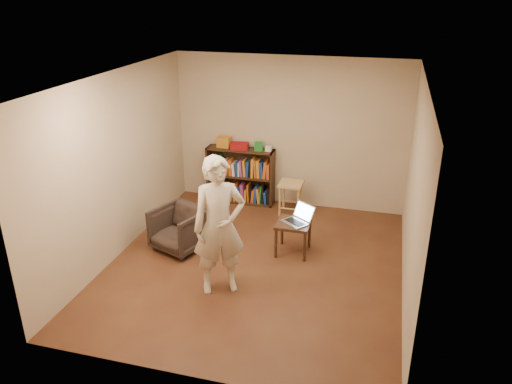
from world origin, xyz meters
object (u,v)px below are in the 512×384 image
(laptop, at_px, (298,218))
(person, at_px, (219,226))
(armchair, at_px, (180,229))
(side_table, at_px, (293,227))
(bookshelf, at_px, (241,178))
(stool, at_px, (291,189))

(laptop, relative_size, person, 0.28)
(armchair, xyz_separation_m, person, (0.93, -0.85, 0.58))
(armchair, height_order, side_table, armchair)
(bookshelf, relative_size, laptop, 2.38)
(person, bearing_deg, side_table, 29.63)
(person, bearing_deg, stool, 51.64)
(bookshelf, distance_m, side_table, 2.04)
(bookshelf, relative_size, person, 0.67)
(bookshelf, xyz_separation_m, laptop, (1.34, -1.57, 0.11))
(armchair, distance_m, side_table, 1.67)
(stool, distance_m, laptop, 1.33)
(side_table, xyz_separation_m, laptop, (0.06, 0.03, 0.14))
(stool, relative_size, side_table, 1.16)
(laptop, bearing_deg, person, -86.94)
(side_table, relative_size, person, 0.27)
(stool, height_order, armchair, armchair)
(bookshelf, bearing_deg, person, -78.53)
(stool, bearing_deg, laptop, -73.97)
(side_table, height_order, person, person)
(armchair, bearing_deg, side_table, 32.03)
(stool, distance_m, side_table, 1.35)
(stool, xyz_separation_m, armchair, (-1.34, -1.63, -0.14))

